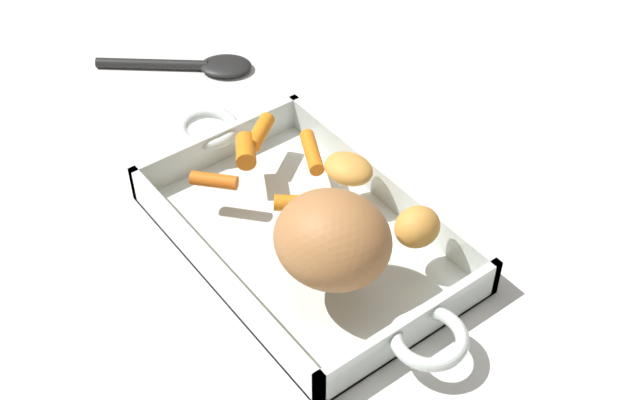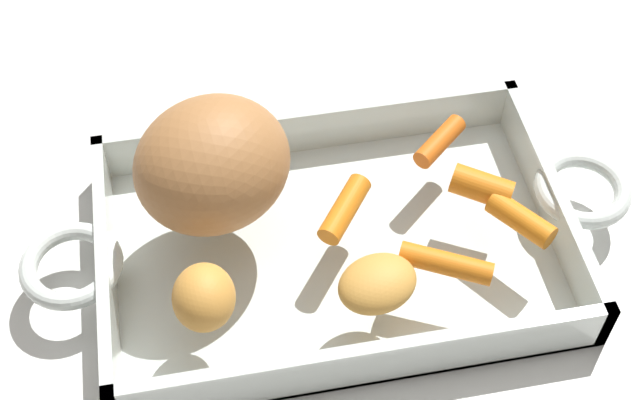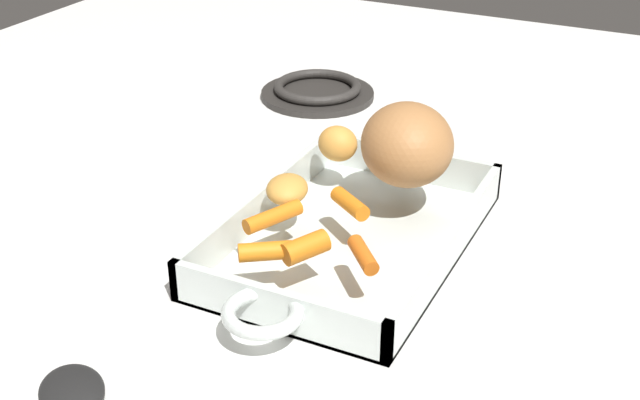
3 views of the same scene
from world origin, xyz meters
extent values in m
plane|color=silver|center=(0.00, 0.00, 0.00)|extent=(1.93, 1.93, 0.00)
cube|color=silver|center=(0.00, 0.00, 0.00)|extent=(0.36, 0.24, 0.01)
cube|color=silver|center=(0.00, 0.11, 0.02)|extent=(0.36, 0.01, 0.05)
cube|color=silver|center=(0.00, -0.11, 0.02)|extent=(0.36, 0.01, 0.05)
cube|color=silver|center=(0.18, 0.00, 0.02)|extent=(0.01, 0.24, 0.05)
cube|color=silver|center=(-0.18, 0.00, 0.02)|extent=(0.01, 0.24, 0.05)
torus|color=silver|center=(0.20, 0.00, 0.04)|extent=(0.08, 0.08, 0.01)
torus|color=silver|center=(-0.20, 0.00, 0.04)|extent=(0.08, 0.08, 0.01)
ellipsoid|color=#AD7340|center=(0.09, -0.03, 0.09)|extent=(0.15, 0.15, 0.10)
cylinder|color=orange|center=(-0.11, 0.00, 0.06)|extent=(0.05, 0.05, 0.03)
cylinder|color=orange|center=(-0.01, 0.00, 0.06)|extent=(0.05, 0.06, 0.02)
cylinder|color=orange|center=(-0.10, -0.05, 0.05)|extent=(0.05, 0.05, 0.02)
cylinder|color=orange|center=(-0.07, 0.06, 0.06)|extent=(0.07, 0.05, 0.02)
cylinder|color=orange|center=(-0.13, 0.03, 0.06)|extent=(0.05, 0.05, 0.02)
ellipsoid|color=gold|center=(-0.02, 0.07, 0.06)|extent=(0.07, 0.06, 0.03)
ellipsoid|color=gold|center=(0.11, 0.07, 0.07)|extent=(0.05, 0.05, 0.04)
camera|label=1|loc=(0.53, -0.38, 0.68)|focal=47.37mm
camera|label=2|loc=(0.09, 0.41, 0.59)|focal=50.44mm
camera|label=3|loc=(-0.75, -0.33, 0.49)|focal=47.36mm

